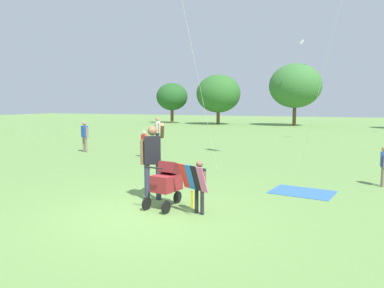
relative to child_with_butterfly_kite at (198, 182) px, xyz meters
name	(u,v)px	position (x,y,z in m)	size (l,w,h in m)	color
ground_plane	(151,213)	(-0.93, -0.33, -0.68)	(120.00, 120.00, 0.00)	#668E47
treeline_distant	(353,89)	(3.25, 31.24, 3.01)	(41.81, 6.35, 6.33)	brown
child_with_butterfly_kite	(198,182)	(0.00, 0.00, 0.00)	(0.72, 0.52, 1.11)	#232328
person_adult_flyer	(153,156)	(-1.41, 0.63, 0.39)	(0.56, 0.69, 1.84)	#33384C
stroller	(167,180)	(-0.81, 0.20, -0.07)	(0.63, 1.11, 1.03)	black
person_red_shirt	(144,142)	(-5.11, 6.58, 0.00)	(0.35, 0.24, 1.15)	#4C4C51
person_sitting_far	(157,130)	(-6.23, 9.86, 0.26)	(0.40, 0.39, 1.58)	#33384C
person_couple_left	(384,163)	(3.76, 4.37, -0.02)	(0.15, 0.36, 1.11)	#7F705B
person_kid_running	(85,134)	(-8.56, 6.99, 0.18)	(0.44, 0.29, 1.45)	#7F705B
picnic_blanket	(302,192)	(1.79, 2.76, -0.67)	(1.53, 1.12, 0.02)	#3366B2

